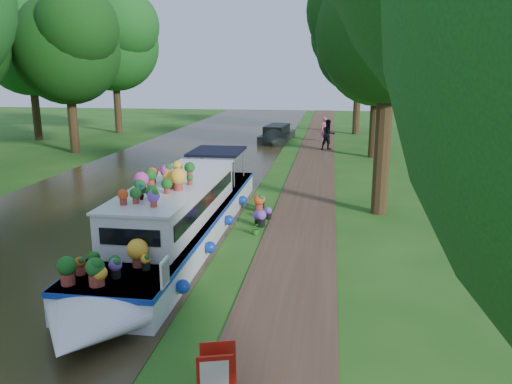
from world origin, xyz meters
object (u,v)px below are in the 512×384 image
object	(u,v)px
plant_boat	(178,216)
pedestrian_pink	(325,129)
sandwich_board	(217,378)
pedestrian_dark	(328,135)
second_boat	(277,135)

from	to	relation	value
plant_boat	pedestrian_pink	size ratio (longest dim) A/B	7.96
sandwich_board	pedestrian_dark	distance (m)	25.35
second_boat	sandwich_board	world-z (taller)	second_boat
plant_boat	second_boat	world-z (taller)	plant_boat
plant_boat	second_boat	xyz separation A→B (m)	(0.49, 22.08, -0.38)
pedestrian_pink	pedestrian_dark	world-z (taller)	pedestrian_dark
sandwich_board	pedestrian_pink	world-z (taller)	pedestrian_pink
plant_boat	second_boat	distance (m)	22.09
sandwich_board	plant_boat	bearing A→B (deg)	95.67
second_boat	pedestrian_dark	size ratio (longest dim) A/B	3.19
second_boat	plant_boat	bearing A→B (deg)	-85.09
pedestrian_dark	pedestrian_pink	bearing A→B (deg)	67.49
pedestrian_pink	pedestrian_dark	size ratio (longest dim) A/B	0.89
plant_boat	pedestrian_pink	xyz separation A→B (m)	(3.89, 22.37, 0.03)
pedestrian_dark	second_boat	bearing A→B (deg)	109.09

